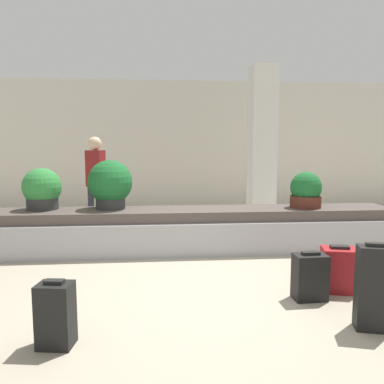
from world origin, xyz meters
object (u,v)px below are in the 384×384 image
Objects in this scene: suitcase_1 at (56,315)px; potted_plant_0 at (110,184)px; pillar at (262,144)px; suitcase_4 at (310,277)px; traveler_0 at (96,175)px; potted_plant_1 at (42,190)px; potted_plant_2 at (306,191)px; suitcase_3 at (373,288)px; suitcase_0 at (339,269)px.

suitcase_1 is 2.88m from potted_plant_0.
pillar is 6.54× the size of suitcase_4.
traveler_0 is (-0.35, 4.05, 0.78)m from suitcase_1.
pillar is 5.27× the size of potted_plant_1.
potted_plant_1 reaches higher than potted_plant_2.
suitcase_4 is 0.68× the size of potted_plant_0.
suitcase_3 is 0.72m from suitcase_4.
potted_plant_2 reaches higher than suitcase_1.
suitcase_0 is at bearing 23.82° from suitcase_4.
pillar reaches higher than potted_plant_2.
pillar is 4.44× the size of potted_plant_0.
pillar is 5.92× the size of potted_plant_2.
suitcase_0 reaches higher than suitcase_4.
potted_plant_2 is (2.99, 2.63, 0.62)m from suitcase_1.
pillar is 3.64m from potted_plant_0.
potted_plant_2 is (3.91, -0.17, -0.04)m from potted_plant_1.
traveler_0 reaches higher than suitcase_4.
potted_plant_0 is 1.19× the size of potted_plant_1.
suitcase_4 is 0.81× the size of potted_plant_1.
traveler_0 is at bearing 141.60° from suitcase_3.
potted_plant_1 reaches higher than suitcase_1.
traveler_0 is (-2.90, 4.00, 0.67)m from suitcase_3.
suitcase_4 is (-0.39, -0.19, -0.00)m from suitcase_0.
suitcase_1 is 0.86× the size of potted_plant_1.
suitcase_3 is at bearing -47.74° from potted_plant_0.
suitcase_0 is at bearing -100.14° from potted_plant_2.
traveler_0 is (0.57, 1.25, 0.12)m from potted_plant_1.
suitcase_3 is (2.55, 0.05, 0.11)m from suitcase_1.
suitcase_0 is 3.31m from potted_plant_0.
potted_plant_1 is at bearing -151.02° from pillar.
traveler_0 is (-0.42, 1.27, 0.05)m from potted_plant_0.
potted_plant_1 is (-3.47, 2.75, 0.55)m from suitcase_3.
suitcase_3 reaches higher than suitcase_1.
suitcase_1 is at bearing -165.13° from suitcase_4.
potted_plant_0 is at bearing -143.17° from pillar.
suitcase_3 reaches higher than suitcase_0.
suitcase_3 is at bearing -99.61° from potted_plant_2.
potted_plant_2 is (0.70, 1.93, 0.64)m from suitcase_4.
suitcase_1 is at bearing -120.77° from pillar.
potted_plant_1 is at bearing 179.16° from potted_plant_0.
pillar reaches higher than potted_plant_0.
potted_plant_0 is (-2.22, 2.08, 0.75)m from suitcase_4.
pillar reaches higher than potted_plant_1.
suitcase_1 reaches higher than suitcase_4.
potted_plant_0 is (-2.87, -2.15, -0.62)m from pillar.
suitcase_4 is (-0.65, -4.24, -1.37)m from pillar.
suitcase_3 is at bearing -85.32° from suitcase_0.
potted_plant_0 is 1.33× the size of potted_plant_2.
potted_plant_2 is (0.44, 2.58, 0.51)m from suitcase_3.
potted_plant_2 reaches higher than suitcase_4.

